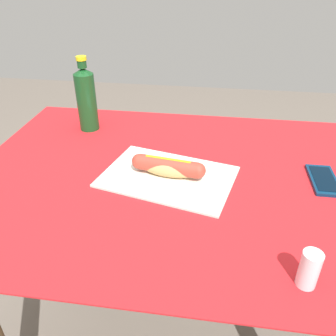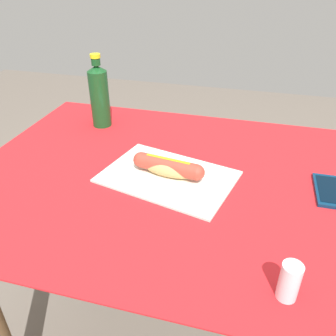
{
  "view_description": "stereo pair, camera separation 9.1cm",
  "coord_description": "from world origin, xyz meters",
  "px_view_note": "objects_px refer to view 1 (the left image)",
  "views": [
    {
      "loc": [
        0.1,
        -0.78,
        1.26
      ],
      "look_at": [
        -0.01,
        -0.01,
        0.78
      ],
      "focal_mm": 37.0,
      "sensor_mm": 36.0,
      "label": 1
    },
    {
      "loc": [
        0.19,
        -0.76,
        1.26
      ],
      "look_at": [
        -0.01,
        -0.01,
        0.78
      ],
      "focal_mm": 37.0,
      "sensor_mm": 36.0,
      "label": 2
    }
  ],
  "objects_px": {
    "cell_phone": "(324,180)",
    "soda_bottle": "(86,98)",
    "hot_dog": "(168,167)",
    "salt_shaker": "(309,269)"
  },
  "relations": [
    {
      "from": "cell_phone",
      "to": "soda_bottle",
      "type": "relative_size",
      "value": 0.59
    },
    {
      "from": "hot_dog",
      "to": "salt_shaker",
      "type": "distance_m",
      "value": 0.43
    },
    {
      "from": "hot_dog",
      "to": "soda_bottle",
      "type": "bearing_deg",
      "value": 139.33
    },
    {
      "from": "hot_dog",
      "to": "cell_phone",
      "type": "bearing_deg",
      "value": 5.67
    },
    {
      "from": "salt_shaker",
      "to": "hot_dog",
      "type": "bearing_deg",
      "value": 133.61
    },
    {
      "from": "cell_phone",
      "to": "salt_shaker",
      "type": "bearing_deg",
      "value": -107.48
    },
    {
      "from": "hot_dog",
      "to": "soda_bottle",
      "type": "distance_m",
      "value": 0.41
    },
    {
      "from": "soda_bottle",
      "to": "salt_shaker",
      "type": "xyz_separation_m",
      "value": [
        0.61,
        -0.58,
        -0.07
      ]
    },
    {
      "from": "soda_bottle",
      "to": "salt_shaker",
      "type": "relative_size",
      "value": 3.24
    },
    {
      "from": "cell_phone",
      "to": "hot_dog",
      "type": "bearing_deg",
      "value": -174.33
    }
  ]
}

